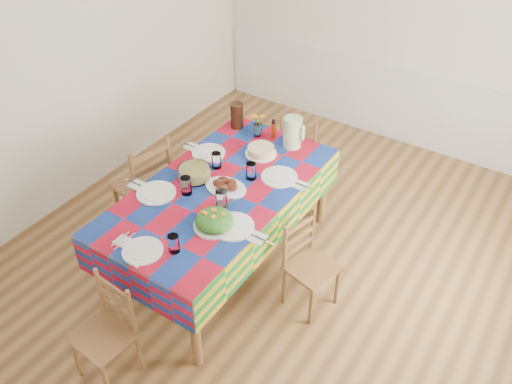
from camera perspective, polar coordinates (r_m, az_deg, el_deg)
room at (r=4.27m, az=2.87°, el=6.75°), size 4.58×5.08×2.78m
wainscot at (r=6.68m, az=13.83°, el=9.39°), size 4.41×0.06×0.92m
dining_table at (r=4.53m, az=-3.87°, el=-0.57°), size 1.15×2.15×0.83m
setting_near_head at (r=3.95m, az=-10.78°, el=-5.78°), size 0.48×0.32×0.14m
setting_left_near at (r=4.45m, az=-9.42°, el=0.22°), size 0.59×0.35×0.16m
setting_left_far at (r=4.82m, az=-4.79°, el=3.90°), size 0.55×0.33×0.15m
setting_right_near at (r=4.13m, az=-2.83°, el=-2.61°), size 0.62×0.36×0.16m
setting_right_far at (r=4.56m, az=1.47°, el=1.81°), size 0.59×0.34×0.15m
meat_platter at (r=4.46m, az=-3.22°, el=0.69°), size 0.37×0.26×0.07m
salad_platter at (r=4.08m, az=-4.41°, el=-3.04°), size 0.32×0.32×0.14m
pasta_bowl at (r=4.59m, az=-6.49°, el=2.04°), size 0.28×0.28×0.10m
cake at (r=4.86m, az=0.53°, el=4.35°), size 0.28×0.28×0.08m
serving_utensils at (r=4.31m, az=-3.29°, el=-1.20°), size 0.15×0.33×0.01m
flower_vase at (r=5.09m, az=0.15°, el=6.90°), size 0.15×0.12×0.24m
hot_sauce at (r=5.08m, az=1.84°, el=6.70°), size 0.04×0.04×0.18m
green_pitcher at (r=4.93m, az=3.86°, el=6.29°), size 0.17×0.17×0.29m
tea_pitcher at (r=5.22m, az=-2.04°, el=8.05°), size 0.12×0.12×0.25m
name_card at (r=3.90m, az=-12.84°, el=-7.30°), size 0.10×0.03×0.02m
chair_near at (r=4.08m, az=-15.38°, el=-14.09°), size 0.41×0.39×0.86m
chair_far at (r=5.63m, az=4.61°, el=4.18°), size 0.49×0.47×0.89m
chair_left at (r=5.13m, az=-11.54°, el=0.61°), size 0.51×0.53×1.03m
chair_right at (r=4.41m, az=5.56°, el=-7.68°), size 0.43×0.44×0.84m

